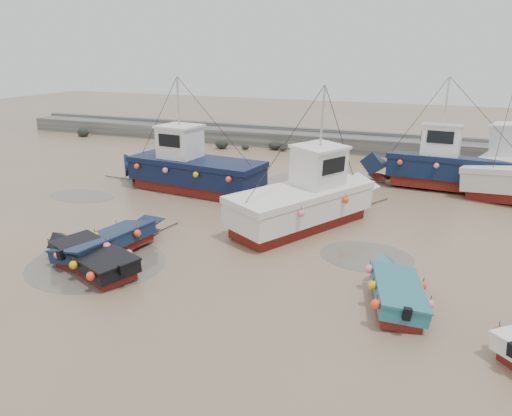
# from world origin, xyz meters

# --- Properties ---
(ground) EXTENTS (120.00, 120.00, 0.00)m
(ground) POSITION_xyz_m (0.00, 0.00, 0.00)
(ground) COLOR #93755A
(ground) RESTS_ON ground
(seawall) EXTENTS (60.00, 4.92, 1.50)m
(seawall) POSITION_xyz_m (0.05, 21.99, 0.63)
(seawall) COLOR slate
(seawall) RESTS_ON ground
(puddle_a) EXTENTS (5.18, 5.18, 0.01)m
(puddle_a) POSITION_xyz_m (-3.68, -2.59, 0.00)
(puddle_a) COLOR #5B554A
(puddle_a) RESTS_ON ground
(puddle_b) EXTENTS (3.64, 3.64, 0.01)m
(puddle_b) POSITION_xyz_m (5.55, 1.93, 0.00)
(puddle_b) COLOR #5B554A
(puddle_b) RESTS_ON ground
(puddle_c) EXTENTS (3.90, 3.90, 0.01)m
(puddle_c) POSITION_xyz_m (-10.37, 4.33, 0.00)
(puddle_c) COLOR #5B554A
(puddle_c) RESTS_ON ground
(puddle_d) EXTENTS (5.92, 5.92, 0.01)m
(puddle_d) POSITION_xyz_m (0.55, 11.11, 0.00)
(puddle_d) COLOR #5B554A
(puddle_d) RESTS_ON ground
(dinghy_1) EXTENTS (2.62, 6.32, 1.43)m
(dinghy_1) POSITION_xyz_m (-3.74, -1.39, 0.54)
(dinghy_1) COLOR maroon
(dinghy_1) RESTS_ON ground
(dinghy_2) EXTENTS (2.32, 5.24, 1.43)m
(dinghy_2) POSITION_xyz_m (7.01, -1.50, 0.56)
(dinghy_2) COLOR maroon
(dinghy_2) RESTS_ON ground
(dinghy_4) EXTENTS (6.03, 3.33, 1.43)m
(dinghy_4) POSITION_xyz_m (-3.64, -2.95, 0.54)
(dinghy_4) COLOR maroon
(dinghy_4) RESTS_ON ground
(cabin_boat_0) EXTENTS (10.95, 3.82, 6.22)m
(cabin_boat_0) POSITION_xyz_m (-5.60, 7.63, 1.31)
(cabin_boat_0) COLOR maroon
(cabin_boat_0) RESTS_ON ground
(cabin_boat_1) EXTENTS (5.92, 9.73, 6.22)m
(cabin_boat_1) POSITION_xyz_m (2.48, 4.56, 1.33)
(cabin_boat_1) COLOR maroon
(cabin_boat_1) RESTS_ON ground
(cabin_boat_2) EXTENTS (10.76, 3.52, 6.22)m
(cabin_boat_2) POSITION_xyz_m (7.82, 13.46, 1.32)
(cabin_boat_2) COLOR maroon
(cabin_boat_2) RESTS_ON ground
(person) EXTENTS (0.79, 0.65, 1.86)m
(person) POSITION_xyz_m (-1.63, 6.32, 0.00)
(person) COLOR #191939
(person) RESTS_ON ground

